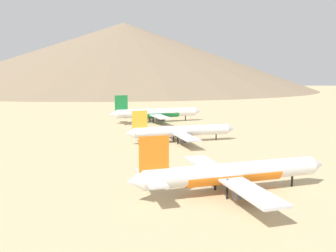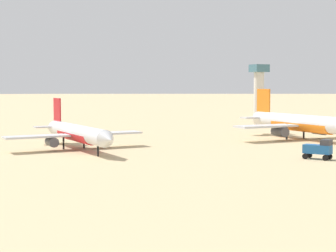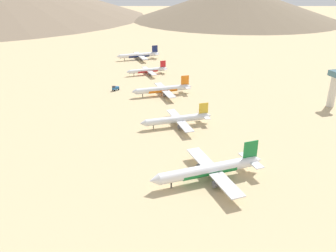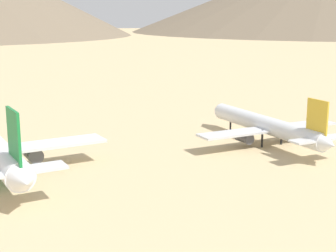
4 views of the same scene
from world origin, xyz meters
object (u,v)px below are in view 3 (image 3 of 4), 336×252
at_px(parked_jet_0, 139,55).
at_px(parked_jet_1, 148,70).
at_px(service_truck, 115,88).
at_px(control_tower, 334,86).
at_px(parked_jet_2, 163,89).
at_px(parked_jet_3, 178,119).
at_px(parked_jet_4, 210,170).

distance_m(parked_jet_0, parked_jet_1, 60.96).
distance_m(parked_jet_1, service_truck, 51.65).
xyz_separation_m(parked_jet_1, control_tower, (-99.84, 111.76, 10.07)).
relative_size(parked_jet_2, parked_jet_3, 1.06).
xyz_separation_m(parked_jet_1, parked_jet_2, (1.67, 59.31, 0.70)).
bearing_deg(parked_jet_0, service_truck, 69.23).
height_order(parked_jet_0, parked_jet_1, parked_jet_0).
bearing_deg(control_tower, parked_jet_4, 29.68).
distance_m(parked_jet_2, parked_jet_3, 57.48).
bearing_deg(parked_jet_2, control_tower, 152.67).
bearing_deg(parked_jet_2, service_truck, -32.27).
bearing_deg(parked_jet_3, parked_jet_0, -93.84).
height_order(parked_jet_0, service_truck, parked_jet_0).
bearing_deg(parked_jet_1, parked_jet_0, -93.81).
relative_size(parked_jet_3, parked_jet_4, 0.83).
xyz_separation_m(parked_jet_1, parked_jet_4, (11.50, 175.22, 1.32)).
bearing_deg(parked_jet_3, service_truck, -71.46).
distance_m(parked_jet_4, service_truck, 138.05).
height_order(parked_jet_1, parked_jet_3, parked_jet_3).
bearing_deg(service_truck, parked_jet_3, 108.54).
bearing_deg(parked_jet_1, control_tower, 131.77).
relative_size(parked_jet_0, service_truck, 8.22).
xyz_separation_m(parked_jet_2, parked_jet_3, (6.17, 57.15, -0.19)).
distance_m(parked_jet_0, parked_jet_2, 120.26).
bearing_deg(parked_jet_0, parked_jet_3, 86.16).
height_order(parked_jet_2, service_truck, parked_jet_2).
distance_m(parked_jet_0, service_truck, 106.80).
relative_size(parked_jet_2, parked_jet_4, 0.88).
bearing_deg(parked_jet_0, parked_jet_1, 86.19).
xyz_separation_m(service_truck, control_tower, (-133.65, 72.75, 11.70)).
xyz_separation_m(parked_jet_0, parked_jet_2, (5.72, 120.13, -0.07)).
height_order(parked_jet_0, parked_jet_2, parked_jet_0).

